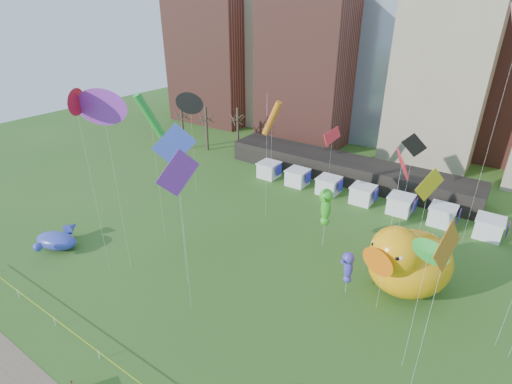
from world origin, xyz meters
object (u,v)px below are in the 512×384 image
Objects in this scene: big_duck at (407,260)px; seahorse_purple at (348,265)px; small_duck at (409,254)px; seahorse_green at (326,204)px; whale_inflatable at (57,239)px.

big_duck is 2.33× the size of seahorse_purple.
big_duck is 2.66× the size of small_duck.
big_duck is 5.41m from seahorse_purple.
small_duck is 0.57× the size of seahorse_green.
small_duck is 9.77m from seahorse_green.
big_duck is 36.29m from whale_inflatable.
whale_inflatable is at bearing -139.25° from seahorse_purple.
big_duck is at bearing 5.00° from whale_inflatable.
seahorse_green reaches higher than whale_inflatable.
small_duck is 8.80m from seahorse_purple.
big_duck reaches higher than small_duck.
seahorse_purple is (-4.17, -3.43, -0.22)m from big_duck.
seahorse_purple is 31.14m from whale_inflatable.
seahorse_green is (-8.78, -1.82, 3.88)m from small_duck.
big_duck is 4.91m from small_duck.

